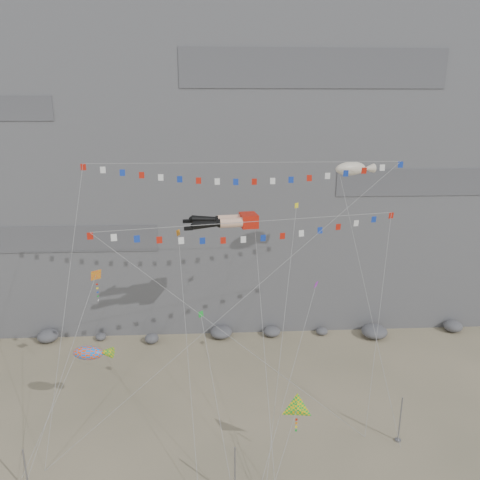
{
  "coord_description": "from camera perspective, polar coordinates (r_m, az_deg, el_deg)",
  "views": [
    {
      "loc": [
        -0.48,
        -32.85,
        26.33
      ],
      "look_at": [
        1.79,
        9.0,
        14.2
      ],
      "focal_mm": 35.0,
      "sensor_mm": 36.0,
      "label": 1
    }
  ],
  "objects": [
    {
      "name": "ground",
      "position": [
        42.1,
        -1.91,
        -22.58
      ],
      "size": [
        120.0,
        120.0,
        0.0
      ],
      "primitive_type": "plane",
      "color": "tan",
      "rests_on": "ground"
    },
    {
      "name": "cliff",
      "position": [
        64.87,
        -2.77,
        14.94
      ],
      "size": [
        80.0,
        28.0,
        50.0
      ],
      "primitive_type": "cube",
      "color": "slate",
      "rests_on": "ground"
    },
    {
      "name": "talus_boulders",
      "position": [
        56.1,
        -2.31,
        -11.18
      ],
      "size": [
        60.0,
        3.0,
        1.2
      ],
      "primitive_type": null,
      "color": "slate",
      "rests_on": "ground"
    },
    {
      "name": "anchor_pole_left",
      "position": [
        39.06,
        -24.63,
        -24.34
      ],
      "size": [
        0.12,
        0.12,
        3.74
      ],
      "primitive_type": "cylinder",
      "color": "gray",
      "rests_on": "ground"
    },
    {
      "name": "anchor_pole_center",
      "position": [
        35.6,
        -0.62,
        -26.64
      ],
      "size": [
        0.12,
        0.12,
        4.3
      ],
      "primitive_type": "cylinder",
      "color": "gray",
      "rests_on": "ground"
    },
    {
      "name": "anchor_pole_right",
      "position": [
        42.21,
        18.94,
        -19.99
      ],
      "size": [
        0.12,
        0.12,
        4.07
      ],
      "primitive_type": "cylinder",
      "color": "gray",
      "rests_on": "ground"
    },
    {
      "name": "legs_kite",
      "position": [
        41.56,
        -1.39,
        2.29
      ],
      "size": [
        6.83,
        17.01,
        22.79
      ],
      "rotation": [
        0.0,
        0.0,
        0.14
      ],
      "color": "red",
      "rests_on": "ground"
    },
    {
      "name": "flag_banner_upper",
      "position": [
        40.88,
        0.59,
        9.37
      ],
      "size": [
        29.51,
        11.29,
        28.81
      ],
      "color": "red",
      "rests_on": "ground"
    },
    {
      "name": "flag_banner_lower",
      "position": [
        38.56,
        1.67,
        2.22
      ],
      "size": [
        25.26,
        8.34,
        20.01
      ],
      "color": "red",
      "rests_on": "ground"
    },
    {
      "name": "harlequin_kite",
      "position": [
        40.56,
        -17.18,
        -4.19
      ],
      "size": [
        4.97,
        10.17,
        16.18
      ],
      "color": "red",
      "rests_on": "ground"
    },
    {
      "name": "fish_windsock",
      "position": [
        40.19,
        -18.04,
        -12.98
      ],
      "size": [
        6.03,
        7.04,
        10.4
      ],
      "color": "#FF4B0D",
      "rests_on": "ground"
    },
    {
      "name": "delta_kite",
      "position": [
        36.23,
        6.95,
        -19.78
      ],
      "size": [
        4.11,
        4.74,
        7.41
      ],
      "color": "yellow",
      "rests_on": "ground"
    },
    {
      "name": "blimp_windsock",
      "position": [
        44.27,
        13.34,
        8.41
      ],
      "size": [
        4.3,
        13.06,
        23.89
      ],
      "color": "beige",
      "rests_on": "ground"
    },
    {
      "name": "small_kite_a",
      "position": [
        43.94,
        -7.51,
        0.47
      ],
      "size": [
        2.78,
        17.17,
        22.24
      ],
      "color": "orange",
      "rests_on": "ground"
    },
    {
      "name": "small_kite_b",
      "position": [
        41.91,
        9.17,
        -5.71
      ],
      "size": [
        6.79,
        12.43,
        17.21
      ],
      "color": "purple",
      "rests_on": "ground"
    },
    {
      "name": "small_kite_c",
      "position": [
        37.19,
        -4.71,
        -9.45
      ],
      "size": [
        2.89,
        8.92,
        13.59
      ],
      "color": "green",
      "rests_on": "ground"
    },
    {
      "name": "small_kite_d",
      "position": [
        41.98,
        6.82,
        3.37
      ],
      "size": [
        4.48,
        13.93,
        22.44
      ],
      "color": "yellow",
      "rests_on": "ground"
    }
  ]
}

